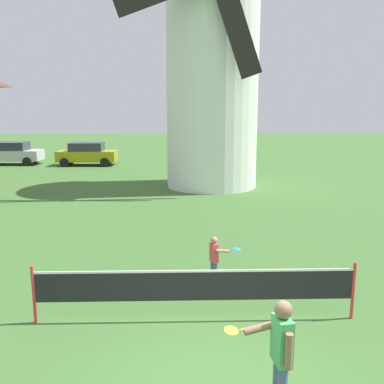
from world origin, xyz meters
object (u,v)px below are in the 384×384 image
object	(u,v)px
parked_car_mustard	(87,154)
windmill	(213,52)
parked_car_silver	(10,153)
player_near	(280,350)
tennis_net	(195,286)
player_far	(215,256)

from	to	relation	value
parked_car_mustard	windmill	bearing A→B (deg)	-45.86
windmill	parked_car_silver	distance (m)	16.98
parked_car_mustard	player_near	bearing A→B (deg)	-72.73
windmill	parked_car_mustard	size ratio (longest dim) A/B	3.47
tennis_net	player_near	bearing A→B (deg)	-67.88
tennis_net	player_far	world-z (taller)	tennis_net
windmill	tennis_net	bearing A→B (deg)	-95.46
player_far	windmill	bearing A→B (deg)	86.18
player_near	parked_car_mustard	bearing A→B (deg)	107.27
windmill	tennis_net	size ratio (longest dim) A/B	2.32
tennis_net	player_near	world-z (taller)	player_near
windmill	player_near	bearing A→B (deg)	-91.18
tennis_net	parked_car_mustard	xyz separation A→B (m)	(-6.62, 22.03, 0.12)
parked_car_silver	parked_car_mustard	bearing A→B (deg)	-6.02
player_near	parked_car_silver	distance (m)	28.24
windmill	player_near	xyz separation A→B (m)	(-0.33, -16.29, -5.65)
player_near	parked_car_mustard	xyz separation A→B (m)	(-7.61, 24.47, -0.06)
windmill	player_near	distance (m)	17.24
tennis_net	parked_car_mustard	distance (m)	23.01
tennis_net	parked_car_mustard	bearing A→B (deg)	106.72
player_far	tennis_net	bearing A→B (deg)	-106.13
windmill	parked_car_mustard	xyz separation A→B (m)	(-7.94, 8.18, -5.71)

